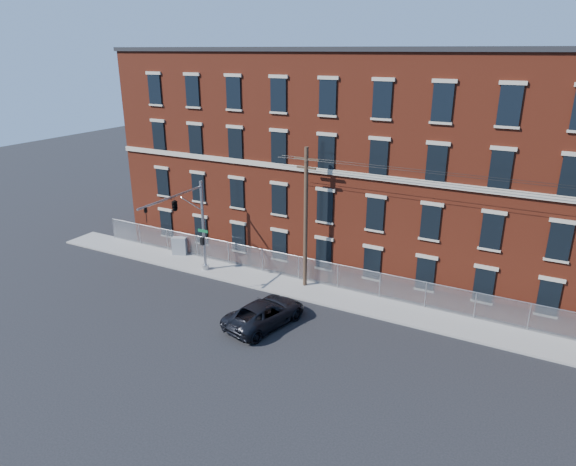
% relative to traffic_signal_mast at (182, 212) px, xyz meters
% --- Properties ---
extents(ground, '(140.00, 140.00, 0.00)m').
position_rel_traffic_signal_mast_xyz_m(ground, '(6.00, -2.18, -5.39)').
color(ground, black).
rests_on(ground, ground).
extents(sidewalk, '(65.00, 3.00, 0.12)m').
position_rel_traffic_signal_mast_xyz_m(sidewalk, '(18.00, 2.82, -5.33)').
color(sidewalk, gray).
rests_on(sidewalk, ground).
extents(mill_building, '(55.30, 14.32, 16.30)m').
position_rel_traffic_signal_mast_xyz_m(mill_building, '(18.00, 11.75, 2.76)').
color(mill_building, maroon).
rests_on(mill_building, ground).
extents(chain_link_fence, '(59.06, 0.06, 1.85)m').
position_rel_traffic_signal_mast_xyz_m(chain_link_fence, '(18.00, 4.12, -4.33)').
color(chain_link_fence, '#A5A8AD').
rests_on(chain_link_fence, ground).
extents(traffic_signal_mast, '(0.90, 6.75, 7.00)m').
position_rel_traffic_signal_mast_xyz_m(traffic_signal_mast, '(0.00, 0.00, 0.00)').
color(traffic_signal_mast, '#9EA0A5').
rests_on(traffic_signal_mast, ground).
extents(utility_pole_near, '(1.80, 0.28, 10.00)m').
position_rel_traffic_signal_mast_xyz_m(utility_pole_near, '(8.00, 3.42, -0.05)').
color(utility_pole_near, '#3E2C1F').
rests_on(utility_pole_near, ground).
extents(pickup_truck, '(3.87, 6.08, 1.56)m').
position_rel_traffic_signal_mast_xyz_m(pickup_truck, '(8.18, -2.55, -4.61)').
color(pickup_truck, black).
rests_on(pickup_truck, ground).
extents(utility_cabinet, '(1.31, 0.97, 1.47)m').
position_rel_traffic_signal_mast_xyz_m(utility_cabinet, '(-3.75, 3.82, -4.53)').
color(utility_cabinet, gray).
rests_on(utility_cabinet, sidewalk).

